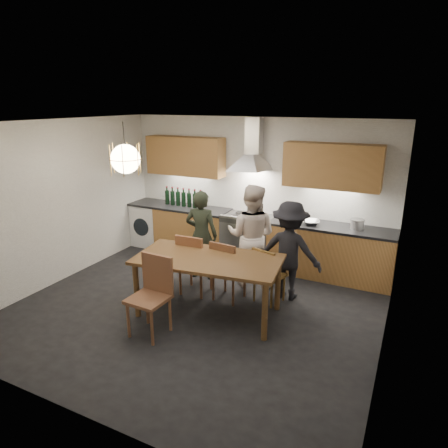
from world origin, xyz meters
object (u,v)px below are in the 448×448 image
at_px(chair_back_left, 193,261).
at_px(chair_front, 153,290).
at_px(wine_bottles, 184,197).
at_px(person_left, 201,235).
at_px(mixing_bowl, 311,222).
at_px(dining_table, 208,264).
at_px(person_right, 289,251).
at_px(stock_pot, 357,224).
at_px(person_mid, 251,236).

height_order(chair_back_left, chair_front, chair_front).
xyz_separation_m(chair_back_left, wine_bottles, (-1.13, 1.61, 0.52)).
xyz_separation_m(person_left, mixing_bowl, (1.59, 0.89, 0.19)).
xyz_separation_m(dining_table, person_left, (-0.67, 1.01, 0.01)).
height_order(person_right, stock_pot, person_right).
relative_size(dining_table, stock_pot, 9.70).
xyz_separation_m(person_left, stock_pot, (2.31, 0.97, 0.23)).
bearing_deg(stock_pot, person_left, -157.15).
relative_size(person_left, person_right, 1.00).
bearing_deg(wine_bottles, person_mid, -26.14).
height_order(person_right, wine_bottles, person_right).
xyz_separation_m(chair_back_left, mixing_bowl, (1.39, 1.51, 0.38)).
relative_size(stock_pot, wine_bottles, 0.25).
bearing_deg(person_left, stock_pot, -166.26).
relative_size(person_left, stock_pot, 7.00).
relative_size(person_mid, wine_bottles, 1.96).
distance_m(mixing_bowl, wine_bottles, 2.53).
bearing_deg(chair_back_left, chair_front, 90.28).
relative_size(chair_front, wine_bottles, 1.21).
xyz_separation_m(person_mid, mixing_bowl, (0.75, 0.78, 0.11)).
bearing_deg(person_mid, dining_table, 75.04).
height_order(chair_front, stock_pot, stock_pot).
distance_m(person_right, stock_pot, 1.32).
height_order(person_mid, person_right, person_mid).
distance_m(dining_table, person_left, 1.21).
height_order(dining_table, chair_back_left, chair_back_left).
relative_size(person_left, mixing_bowl, 5.16).
bearing_deg(stock_pot, wine_bottles, 179.85).
xyz_separation_m(dining_table, chair_front, (-0.42, -0.71, -0.15)).
relative_size(dining_table, person_left, 1.39).
height_order(chair_front, person_mid, person_mid).
bearing_deg(chair_front, chair_back_left, 95.43).
xyz_separation_m(chair_front, stock_pot, (2.06, 2.69, 0.39)).
height_order(chair_back_left, person_right, person_right).
xyz_separation_m(chair_back_left, chair_front, (0.06, -1.10, 0.03)).
height_order(person_mid, mixing_bowl, person_mid).
relative_size(dining_table, mixing_bowl, 7.15).
bearing_deg(chair_front, dining_table, 61.97).
height_order(chair_back_left, wine_bottles, wine_bottles).
distance_m(chair_back_left, person_mid, 1.01).
bearing_deg(dining_table, stock_pot, 43.15).
distance_m(person_left, stock_pot, 2.52).
bearing_deg(wine_bottles, person_right, -23.03).
distance_m(chair_back_left, chair_front, 1.10).
relative_size(dining_table, person_mid, 1.26).
bearing_deg(dining_table, person_right, 40.98).
bearing_deg(chair_back_left, mixing_bowl, -135.39).
bearing_deg(dining_table, person_mid, 74.13).
distance_m(person_mid, mixing_bowl, 1.09).
distance_m(dining_table, person_right, 1.27).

